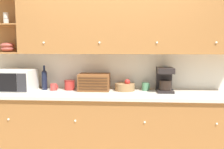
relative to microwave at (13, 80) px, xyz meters
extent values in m
cube|color=white|center=(1.32, 0.35, 0.23)|extent=(5.71, 0.06, 2.60)
cube|color=#A36B38|center=(1.32, 0.00, -0.63)|extent=(3.31, 0.64, 0.89)
cube|color=silver|center=(1.32, -0.02, -0.17)|extent=(3.33, 0.67, 0.04)
sphere|color=white|center=(0.08, -0.33, -0.43)|extent=(0.03, 0.03, 0.03)
sphere|color=white|center=(0.90, -0.33, -0.43)|extent=(0.03, 0.03, 0.03)
sphere|color=white|center=(1.73, -0.33, -0.43)|extent=(0.03, 0.03, 0.03)
sphere|color=white|center=(2.56, -0.33, -0.43)|extent=(0.03, 0.03, 0.03)
cube|color=silver|center=(1.32, 0.31, 0.10)|extent=(3.31, 0.01, 0.50)
cube|color=#A36B38|center=(1.53, 0.15, 0.76)|extent=(2.89, 0.33, 0.81)
cube|color=#A36B38|center=(-0.13, 0.31, 0.76)|extent=(0.42, 0.02, 0.81)
cube|color=#A36B38|center=(-0.13, 0.15, 0.36)|extent=(0.42, 0.33, 0.02)
cube|color=#A36B38|center=(-0.13, 0.15, 0.74)|extent=(0.42, 0.33, 0.02)
sphere|color=white|center=(0.44, -0.02, 0.50)|extent=(0.03, 0.03, 0.03)
sphere|color=white|center=(1.17, -0.02, 0.50)|extent=(0.03, 0.03, 0.03)
sphere|color=white|center=(1.89, -0.02, 0.50)|extent=(0.03, 0.03, 0.03)
sphere|color=white|center=(2.61, -0.02, 0.50)|extent=(0.03, 0.03, 0.03)
ellipsoid|color=#9E473D|center=(-0.13, 0.15, 0.42)|extent=(0.18, 0.18, 0.08)
ellipsoid|color=#9E473D|center=(-0.13, 0.15, 0.46)|extent=(0.18, 0.18, 0.08)
cylinder|color=silver|center=(-0.13, 0.15, 0.79)|extent=(0.07, 0.07, 0.08)
cylinder|color=silver|center=(-0.13, 0.15, 0.87)|extent=(0.07, 0.07, 0.08)
cube|color=silver|center=(0.00, 0.00, 0.00)|extent=(0.56, 0.38, 0.29)
cube|color=black|center=(-0.06, -0.19, 0.00)|extent=(0.39, 0.01, 0.23)
cube|color=#2D2D33|center=(0.20, -0.19, 0.00)|extent=(0.12, 0.01, 0.23)
cylinder|color=black|center=(0.38, 0.15, -0.03)|extent=(0.07, 0.07, 0.23)
sphere|color=black|center=(0.38, 0.15, 0.09)|extent=(0.07, 0.07, 0.07)
cylinder|color=black|center=(0.38, 0.15, 0.15)|extent=(0.03, 0.03, 0.08)
cylinder|color=#B73D38|center=(0.52, 0.10, -0.10)|extent=(0.09, 0.09, 0.09)
torus|color=#B73D38|center=(0.57, 0.10, -0.10)|extent=(0.01, 0.06, 0.06)
cylinder|color=#B22D28|center=(0.73, 0.16, -0.08)|extent=(0.14, 0.14, 0.13)
cylinder|color=maroon|center=(0.73, 0.16, -0.02)|extent=(0.14, 0.14, 0.01)
cube|color=brown|center=(1.07, 0.14, -0.03)|extent=(0.41, 0.28, 0.23)
cube|color=#432713|center=(1.07, 0.00, -0.10)|extent=(0.38, 0.01, 0.02)
cube|color=#432713|center=(1.07, 0.00, -0.07)|extent=(0.38, 0.01, 0.02)
cube|color=#432713|center=(1.07, 0.00, -0.03)|extent=(0.38, 0.01, 0.02)
cube|color=#432713|center=(1.07, 0.00, 0.00)|extent=(0.38, 0.01, 0.02)
cube|color=#432713|center=(1.07, 0.00, 0.04)|extent=(0.38, 0.01, 0.02)
cylinder|color=#937047|center=(1.49, 0.16, -0.10)|extent=(0.27, 0.27, 0.10)
sphere|color=red|center=(1.52, 0.14, -0.03)|extent=(0.08, 0.08, 0.08)
cylinder|color=#4C845B|center=(1.77, 0.18, -0.09)|extent=(0.09, 0.09, 0.11)
torus|color=#4C845B|center=(1.82, 0.18, -0.09)|extent=(0.01, 0.07, 0.07)
cube|color=black|center=(2.02, 0.09, -0.13)|extent=(0.21, 0.28, 0.03)
cylinder|color=black|center=(2.02, 0.07, -0.05)|extent=(0.16, 0.16, 0.13)
cube|color=black|center=(2.02, 0.20, 0.01)|extent=(0.21, 0.06, 0.32)
cube|color=black|center=(2.02, 0.09, 0.14)|extent=(0.21, 0.28, 0.07)
camera|label=1|loc=(1.54, -3.19, 0.47)|focal=40.00mm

